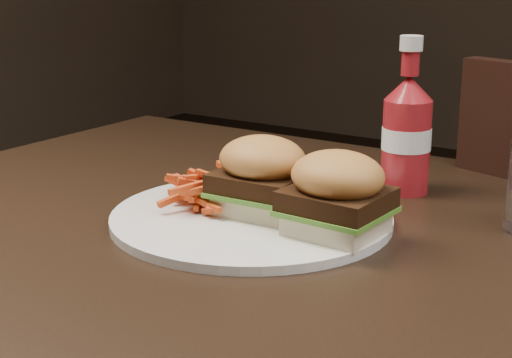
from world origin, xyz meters
The scene contains 6 objects.
dining_table centered at (0.00, 0.00, 0.73)m, with size 1.20×0.80×0.04m, color black.
plate centered at (-0.07, -0.02, 0.76)m, with size 0.33×0.33×0.01m, color white.
sandwich_half_a centered at (-0.06, -0.01, 0.77)m, with size 0.09×0.09×0.02m, color #FBEEBD.
sandwich_half_b centered at (0.05, -0.03, 0.77)m, with size 0.09×0.09×0.02m, color #F8F2C1.
fries_pile centered at (-0.14, -0.02, 0.78)m, with size 0.09×0.09×0.04m, color #CE482B, non-canonical shape.
ketchup_bottle centered at (0.03, 0.19, 0.81)m, with size 0.06×0.06×0.13m, color maroon.
Camera 1 is at (0.42, -0.75, 1.05)m, focal length 55.00 mm.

